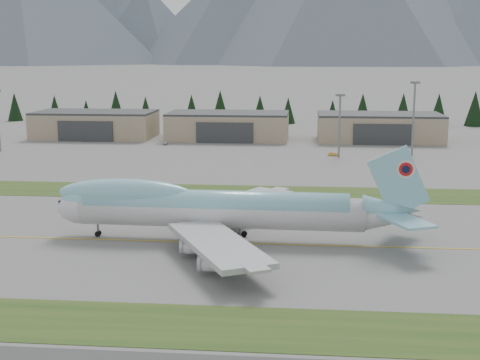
# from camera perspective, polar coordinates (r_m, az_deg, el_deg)

# --- Properties ---
(ground) EXTENTS (7000.00, 7000.00, 0.00)m
(ground) POSITION_cam_1_polar(r_m,az_deg,el_deg) (122.75, -1.81, -5.37)
(ground) COLOR slate
(ground) RESTS_ON ground
(grass_strip_near) EXTENTS (400.00, 14.00, 0.08)m
(grass_strip_near) POSITION_cam_1_polar(r_m,az_deg,el_deg) (87.30, -5.01, -12.27)
(grass_strip_near) COLOR #2A4A1A
(grass_strip_near) RESTS_ON ground
(grass_strip_far) EXTENTS (400.00, 18.00, 0.08)m
(grass_strip_far) POSITION_cam_1_polar(r_m,az_deg,el_deg) (166.19, 0.12, -1.08)
(grass_strip_far) COLOR #2A4A1A
(grass_strip_far) RESTS_ON ground
(taxiway_line_main) EXTENTS (400.00, 0.40, 0.02)m
(taxiway_line_main) POSITION_cam_1_polar(r_m,az_deg,el_deg) (122.75, -1.81, -5.37)
(taxiway_line_main) COLOR gold
(taxiway_line_main) RESTS_ON ground
(boeing_747_freighter) EXTENTS (68.99, 59.99, 18.30)m
(boeing_747_freighter) POSITION_cam_1_polar(r_m,az_deg,el_deg) (123.06, -2.01, -2.42)
(boeing_747_freighter) COLOR silver
(boeing_747_freighter) RESTS_ON ground
(hangar_left) EXTENTS (48.00, 26.60, 10.80)m
(hangar_left) POSITION_cam_1_polar(r_m,az_deg,el_deg) (281.52, -12.24, 4.67)
(hangar_left) COLOR gray
(hangar_left) RESTS_ON ground
(hangar_center) EXTENTS (48.00, 26.60, 10.80)m
(hangar_center) POSITION_cam_1_polar(r_m,az_deg,el_deg) (270.07, -1.00, 4.66)
(hangar_center) COLOR gray
(hangar_center) RESTS_ON ground
(hangar_right) EXTENTS (48.00, 26.60, 10.80)m
(hangar_right) POSITION_cam_1_polar(r_m,az_deg,el_deg) (270.08, 11.79, 4.43)
(hangar_right) COLOR gray
(hangar_right) RESTS_ON ground
(floodlight_masts) EXTENTS (193.23, 10.25, 24.89)m
(floodlight_masts) POSITION_cam_1_polar(r_m,az_deg,el_deg) (227.68, 7.19, 6.02)
(floodlight_masts) COLOR slate
(floodlight_masts) RESTS_ON ground
(service_vehicle_a) EXTENTS (1.90, 3.88, 1.27)m
(service_vehicle_a) POSITION_cam_1_polar(r_m,az_deg,el_deg) (255.09, -6.34, 3.02)
(service_vehicle_a) COLOR #BDBDBF
(service_vehicle_a) RESTS_ON ground
(service_vehicle_b) EXTENTS (3.79, 1.47, 1.23)m
(service_vehicle_b) POSITION_cam_1_polar(r_m,az_deg,el_deg) (227.99, 7.96, 2.06)
(service_vehicle_b) COLOR gold
(service_vehicle_b) RESTS_ON ground
(service_vehicle_c) EXTENTS (1.99, 3.75, 1.03)m
(service_vehicle_c) POSITION_cam_1_polar(r_m,az_deg,el_deg) (241.04, 13.27, 2.34)
(service_vehicle_c) COLOR silver
(service_vehicle_c) RESTS_ON ground
(conifer_belt) EXTENTS (273.50, 13.99, 16.78)m
(conifer_belt) POSITION_cam_1_polar(r_m,az_deg,el_deg) (329.47, 4.11, 6.08)
(conifer_belt) COLOR black
(conifer_belt) RESTS_ON ground
(mountain_ridge_rear) EXTENTS (4488.63, 1000.87, 500.43)m
(mountain_ridge_rear) POSITION_cam_1_polar(r_m,az_deg,el_deg) (3029.78, 8.97, 14.75)
(mountain_ridge_rear) COLOR #4F5D6A
(mountain_ridge_rear) RESTS_ON ground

